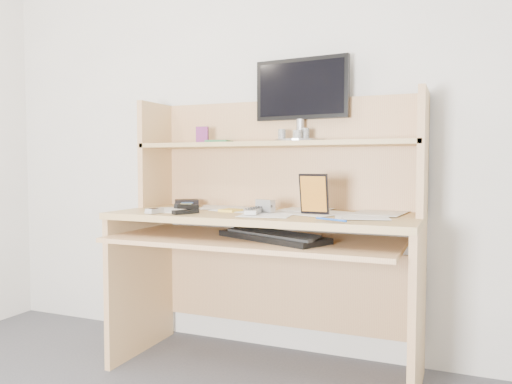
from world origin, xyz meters
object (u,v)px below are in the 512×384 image
at_px(keyboard, 273,236).
at_px(game_case, 314,194).
at_px(tv_remote, 254,211).
at_px(monitor, 301,98).
at_px(desk, 270,223).

xyz_separation_m(keyboard, game_case, (0.15, 0.11, 0.18)).
distance_m(keyboard, game_case, 0.26).
xyz_separation_m(tv_remote, game_case, (0.26, 0.05, 0.08)).
relative_size(keyboard, monitor, 1.12).
bearing_deg(monitor, tv_remote, -103.75).
height_order(tv_remote, monitor, monitor).
distance_m(desk, keyboard, 0.25).
xyz_separation_m(desk, game_case, (0.25, -0.12, 0.15)).
bearing_deg(keyboard, game_case, 61.00).
bearing_deg(tv_remote, desk, 72.52).
height_order(keyboard, game_case, game_case).
distance_m(game_case, monitor, 0.56).
distance_m(keyboard, tv_remote, 0.16).
relative_size(tv_remote, monitor, 0.39).
bearing_deg(monitor, game_case, -57.71).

